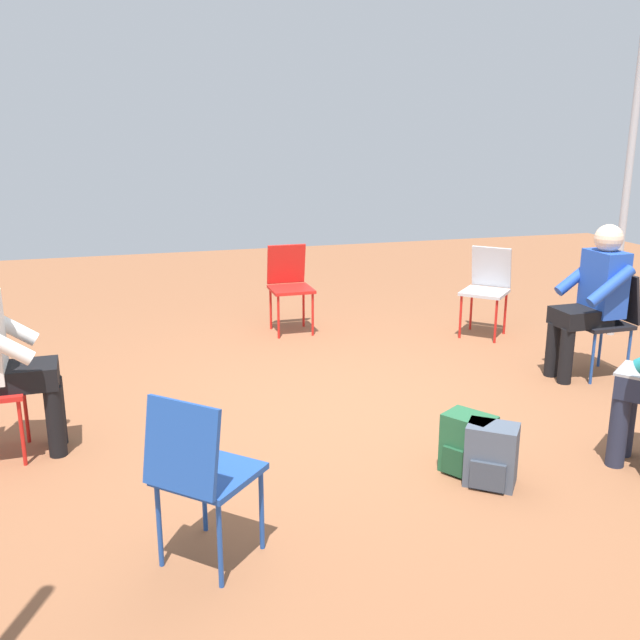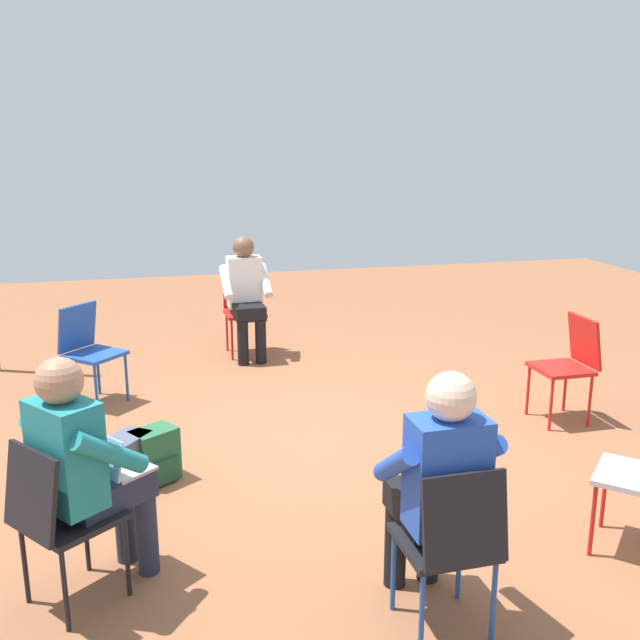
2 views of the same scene
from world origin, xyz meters
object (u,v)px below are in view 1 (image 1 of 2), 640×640
object	(u,v)px
chair_northwest	(487,285)
chair_north	(608,316)
chair_west	(289,282)
person_in_white	(1,349)
backpack_near_laptop_user	(468,447)
person_in_blue	(593,293)
chair_southeast	(199,469)
backpack_by_empty_chair	(491,458)

from	to	relation	value
chair_northwest	chair_north	world-z (taller)	same
chair_west	person_in_white	world-z (taller)	person_in_white
chair_west	backpack_near_laptop_user	xyz separation A→B (m)	(3.22, 0.30, -0.34)
chair_north	person_in_blue	distance (m)	0.26
chair_northwest	chair_west	bearing A→B (deg)	24.51
person_in_blue	backpack_near_laptop_user	xyz separation A→B (m)	(1.25, -1.71, -0.54)
chair_southeast	backpack_by_empty_chair	world-z (taller)	chair_southeast
person_in_blue	person_in_white	xyz separation A→B (m)	(0.26, -4.32, 0.00)
chair_west	chair_north	bearing A→B (deg)	137.43
chair_northwest	backpack_near_laptop_user	size ratio (longest dim) A/B	2.36
backpack_by_empty_chair	chair_north	bearing A→B (deg)	127.94
chair_north	backpack_by_empty_chair	bearing A→B (deg)	126.72
chair_west	person_in_blue	world-z (taller)	person_in_blue
person_in_white	backpack_by_empty_chair	size ratio (longest dim) A/B	3.44
chair_north	person_in_white	bearing A→B (deg)	92.20
chair_northwest	person_in_white	size ratio (longest dim) A/B	0.69
chair_southeast	person_in_blue	size ratio (longest dim) A/B	0.69
chair_west	chair_north	size ratio (longest dim) A/B	1.00
chair_west	person_in_blue	distance (m)	2.82
chair_northwest	backpack_by_empty_chair	size ratio (longest dim) A/B	2.36
backpack_near_laptop_user	person_in_blue	bearing A→B (deg)	126.12
chair_northwest	chair_north	xyz separation A→B (m)	(1.31, 0.37, 0.00)
chair_west	person_in_white	size ratio (longest dim) A/B	0.69
person_in_blue	person_in_white	distance (m)	4.32
chair_west	chair_southeast	distance (m)	3.94
chair_north	person_in_white	world-z (taller)	person_in_white
chair_west	chair_north	xyz separation A→B (m)	(1.97, 2.17, 0.00)
person_in_white	backpack_near_laptop_user	bearing A→B (deg)	67.33
backpack_near_laptop_user	chair_northwest	bearing A→B (deg)	149.53
person_in_white	chair_north	bearing A→B (deg)	91.40
chair_north	person_in_blue	xyz separation A→B (m)	(0.00, -0.17, 0.20)
chair_northwest	person_in_blue	world-z (taller)	person_in_blue
person_in_white	person_in_blue	bearing A→B (deg)	91.48
chair_northwest	person_in_white	xyz separation A→B (m)	(1.58, -4.11, 0.20)
chair_southeast	person_in_blue	bearing A→B (deg)	71.54
person_in_blue	backpack_near_laptop_user	size ratio (longest dim) A/B	3.44
chair_north	chair_west	bearing A→B (deg)	46.60
chair_west	backpack_by_empty_chair	xyz separation A→B (m)	(3.38, 0.36, -0.34)
chair_north	chair_southeast	xyz separation A→B (m)	(1.75, -3.49, 0.00)
chair_west	person_in_white	bearing A→B (deg)	43.67
backpack_near_laptop_user	chair_southeast	bearing A→B (deg)	-72.84
chair_southeast	person_in_blue	xyz separation A→B (m)	(-1.74, 3.32, 0.20)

